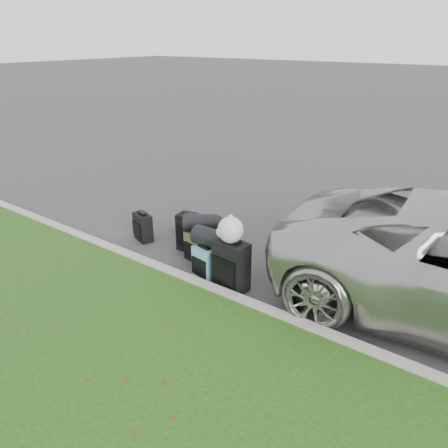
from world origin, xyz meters
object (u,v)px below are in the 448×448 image
Objects in this scene: suitcase_large_black_right at (231,266)px; tote_green at (184,223)px; suitcase_olive at (198,249)px; suitcase_large_black_left at (191,232)px; tote_navy at (190,230)px; suitcase_teal at (205,263)px; suitcase_small_black at (143,227)px.

suitcase_large_black_right is 2.48× the size of tote_green.
suitcase_large_black_right is at bearing -8.19° from suitcase_olive.
suitcase_olive is (0.43, -0.34, -0.05)m from suitcase_large_black_left.
suitcase_large_black_right reaches higher than suitcase_olive.
suitcase_olive is 1.93× the size of tote_navy.
suitcase_teal is at bearing -174.54° from suitcase_large_black_right.
suitcase_small_black is at bearing 175.96° from suitcase_teal.
suitcase_teal reaches higher than suitcase_small_black.
suitcase_olive is 1.39m from tote_green.
suitcase_large_black_left reaches higher than suitcase_small_black.
suitcase_small_black is 1.65× the size of tote_green.
suitcase_large_black_left is 0.86× the size of suitcase_large_black_right.
tote_green is at bearing 150.18° from suitcase_teal.
suitcase_teal is 1.71× the size of tote_green.
tote_navy is at bearing 148.08° from suitcase_olive.
suitcase_teal is at bearing 6.83° from suitcase_small_black.
suitcase_large_black_left is 0.56m from tote_navy.
suitcase_olive is 0.73× the size of suitcase_large_black_right.
suitcase_large_black_right reaches higher than tote_navy.
suitcase_small_black is 2.34m from suitcase_large_black_right.
suitcase_teal is at bearing -54.02° from tote_navy.
tote_green reaches higher than tote_navy.
suitcase_small_black is 1.84m from suitcase_teal.
suitcase_small_black is 0.77× the size of suitcase_large_black_left.
suitcase_large_black_right reaches higher than suitcase_teal.
suitcase_large_black_right is 2.64× the size of tote_navy.
suitcase_small_black is at bearing 175.20° from suitcase_large_black_right.
suitcase_large_black_left is at bearing 159.91° from suitcase_large_black_right.
suitcase_olive reaches higher than suitcase_small_black.
suitcase_teal is 0.69× the size of suitcase_large_black_right.
tote_green is at bearing 136.72° from tote_navy.
suitcase_teal reaches higher than tote_navy.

